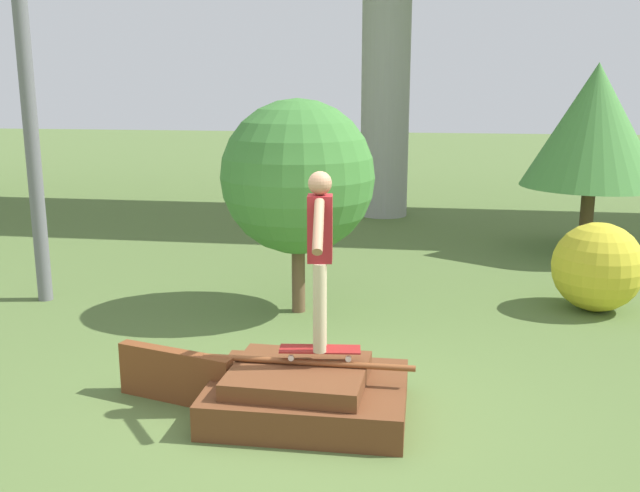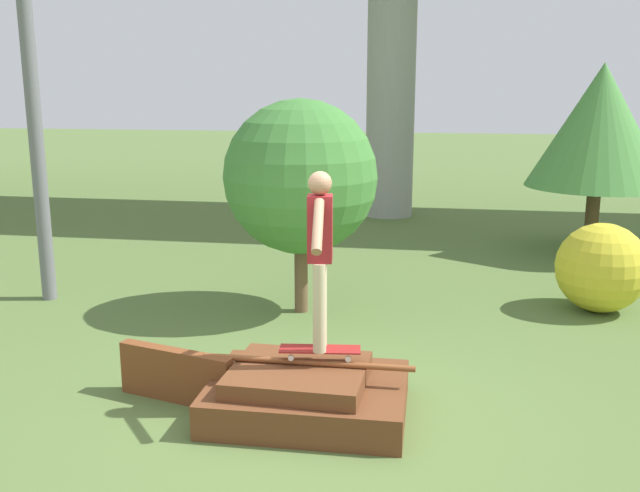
# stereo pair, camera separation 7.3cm
# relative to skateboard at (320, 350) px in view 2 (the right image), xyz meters

# --- Properties ---
(ground_plane) EXTENTS (80.00, 80.00, 0.00)m
(ground_plane) POSITION_rel_skateboard_xyz_m (-0.10, -0.07, -0.61)
(ground_plane) COLOR #567038
(scrap_pile) EXTENTS (1.98, 1.39, 0.54)m
(scrap_pile) POSITION_rel_skateboard_xyz_m (-0.12, -0.08, -0.40)
(scrap_pile) COLOR brown
(scrap_pile) RESTS_ON ground_plane
(scrap_plank_loose) EXTENTS (1.23, 0.46, 0.52)m
(scrap_plank_loose) POSITION_rel_skateboard_xyz_m (-1.41, -0.00, -0.35)
(scrap_plank_loose) COLOR brown
(scrap_plank_loose) RESTS_ON ground_plane
(skateboard) EXTENTS (0.77, 0.30, 0.09)m
(skateboard) POSITION_rel_skateboard_xyz_m (0.00, 0.00, 0.00)
(skateboard) COLOR maroon
(skateboard) RESTS_ON scrap_pile
(skater) EXTENTS (0.24, 1.21, 1.64)m
(skater) POSITION_rel_skateboard_xyz_m (0.00, 0.00, 0.97)
(skater) COLOR #C6B78E
(skater) RESTS_ON skateboard
(utility_pole) EXTENTS (1.30, 0.20, 7.66)m
(utility_pole) POSITION_rel_skateboard_xyz_m (-4.43, 2.93, 3.34)
(utility_pole) COLOR slate
(utility_pole) RESTS_ON ground_plane
(tree_behind_left) EXTENTS (2.43, 2.43, 3.38)m
(tree_behind_left) POSITION_rel_skateboard_xyz_m (3.76, 7.01, 1.69)
(tree_behind_left) COLOR #4C3823
(tree_behind_left) RESTS_ON ground_plane
(tree_behind_right) EXTENTS (2.02, 2.02, 2.84)m
(tree_behind_right) POSITION_rel_skateboard_xyz_m (-0.75, 2.95, 1.22)
(tree_behind_right) COLOR brown
(tree_behind_right) RESTS_ON ground_plane
(bush_yellow_flowering) EXTENTS (1.21, 1.21, 1.21)m
(bush_yellow_flowering) POSITION_rel_skateboard_xyz_m (3.23, 3.63, -0.01)
(bush_yellow_flowering) COLOR gold
(bush_yellow_flowering) RESTS_ON ground_plane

